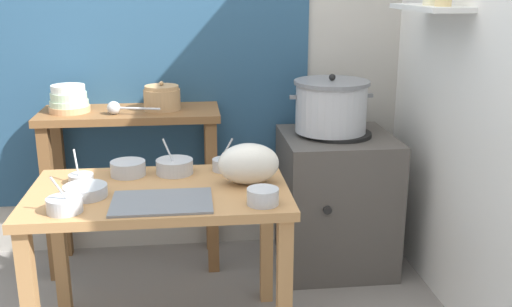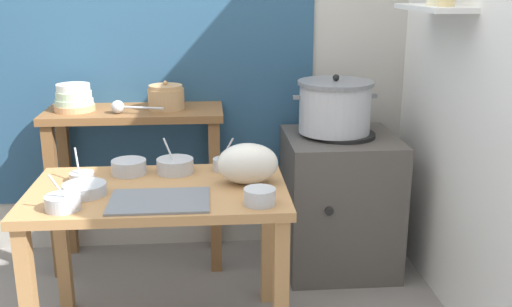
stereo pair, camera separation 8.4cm
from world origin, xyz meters
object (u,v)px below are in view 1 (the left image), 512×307
(steamer_pot, at_px, (331,106))
(prep_bowl_6, at_px, (263,196))
(prep_table, at_px, (160,213))
(plastic_bag, at_px, (248,164))
(ladle, at_px, (116,108))
(prep_bowl_4, at_px, (175,166))
(stove_block, at_px, (336,200))
(prep_bowl_2, at_px, (85,191))
(bowl_stack_enamel, at_px, (69,100))
(prep_bowl_0, at_px, (64,204))
(prep_bowl_5, at_px, (251,163))
(serving_tray, at_px, (162,202))
(prep_bowl_3, at_px, (128,168))
(prep_bowl_7, at_px, (225,164))
(prep_bowl_1, at_px, (81,178))
(clay_pot, at_px, (162,98))
(back_shelf_table, at_px, (132,150))

(steamer_pot, distance_m, prep_bowl_6, 1.03)
(prep_table, height_order, plastic_bag, plastic_bag)
(ladle, relative_size, prep_bowl_4, 1.65)
(stove_block, height_order, prep_bowl_2, stove_block)
(bowl_stack_enamel, bearing_deg, prep_bowl_0, -81.53)
(prep_bowl_5, bearing_deg, prep_bowl_2, -156.42)
(prep_table, height_order, prep_bowl_4, prep_bowl_4)
(bowl_stack_enamel, xyz_separation_m, ladle, (0.25, -0.09, -0.03))
(prep_bowl_5, bearing_deg, prep_table, -148.85)
(steamer_pot, relative_size, ladle, 1.63)
(serving_tray, xyz_separation_m, prep_bowl_4, (0.04, 0.38, 0.03))
(prep_bowl_2, height_order, prep_bowl_6, prep_bowl_6)
(stove_block, relative_size, prep_bowl_2, 4.35)
(prep_bowl_2, relative_size, prep_bowl_3, 1.13)
(prep_table, height_order, prep_bowl_0, prep_bowl_0)
(steamer_pot, relative_size, prep_bowl_7, 3.03)
(prep_table, height_order, bowl_stack_enamel, bowl_stack_enamel)
(prep_bowl_2, relative_size, prep_bowl_5, 1.60)
(stove_block, distance_m, prep_bowl_1, 1.44)
(clay_pot, bearing_deg, serving_tray, -88.47)
(plastic_bag, height_order, prep_bowl_0, plastic_bag)
(steamer_pot, xyz_separation_m, prep_bowl_2, (-1.20, -0.73, -0.18))
(prep_bowl_0, xyz_separation_m, prep_bowl_2, (0.05, 0.16, -0.01))
(bowl_stack_enamel, bearing_deg, steamer_pot, -4.36)
(plastic_bag, xyz_separation_m, prep_bowl_2, (-0.68, -0.09, -0.06))
(serving_tray, bearing_deg, bowl_stack_enamel, 118.48)
(ladle, height_order, serving_tray, ladle)
(prep_bowl_7, bearing_deg, prep_bowl_1, -169.97)
(ladle, relative_size, prep_bowl_7, 1.86)
(prep_bowl_3, bearing_deg, ladle, 101.27)
(prep_bowl_0, bearing_deg, steamer_pot, 35.58)
(clay_pot, height_order, bowl_stack_enamel, clay_pot)
(clay_pot, distance_m, prep_bowl_0, 1.08)
(prep_bowl_1, bearing_deg, bowl_stack_enamel, 103.09)
(ladle, xyz_separation_m, prep_bowl_2, (-0.05, -0.75, -0.19))
(plastic_bag, xyz_separation_m, prep_bowl_7, (-0.09, 0.20, -0.06))
(prep_bowl_2, xyz_separation_m, prep_bowl_3, (0.15, 0.26, 0.01))
(bowl_stack_enamel, height_order, ladle, bowl_stack_enamel)
(steamer_pot, distance_m, clay_pot, 0.92)
(prep_bowl_0, bearing_deg, prep_bowl_4, 46.36)
(back_shelf_table, xyz_separation_m, steamer_pot, (1.08, -0.11, 0.24))
(prep_bowl_3, bearing_deg, prep_bowl_2, -119.37)
(prep_bowl_2, bearing_deg, steamer_pot, 31.37)
(prep_bowl_7, bearing_deg, prep_bowl_5, 11.48)
(serving_tray, height_order, prep_bowl_7, prep_bowl_7)
(steamer_pot, distance_m, plastic_bag, 0.83)
(clay_pot, xyz_separation_m, prep_bowl_2, (-0.29, -0.84, -0.22))
(bowl_stack_enamel, distance_m, prep_bowl_1, 0.72)
(prep_bowl_3, bearing_deg, plastic_bag, -18.14)
(prep_bowl_1, xyz_separation_m, prep_bowl_6, (0.76, -0.34, 0.01))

